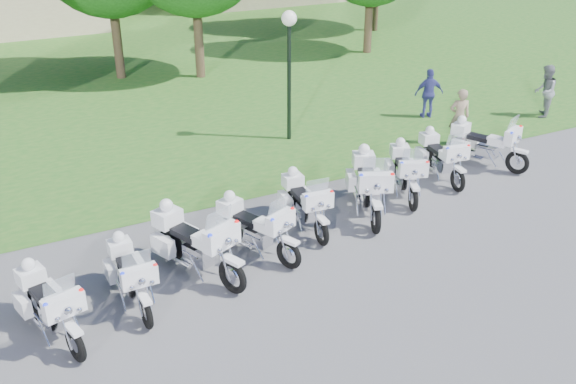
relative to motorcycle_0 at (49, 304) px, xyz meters
name	(u,v)px	position (x,y,z in m)	size (l,w,h in m)	color
ground	(338,248)	(5.88, 0.25, -0.62)	(100.00, 100.00, 0.00)	#5D5D63
grass_lawn	(87,23)	(5.88, 27.25, -0.61)	(100.00, 48.00, 0.01)	#23641F
motorcycle_0	(49,304)	(0.00, 0.00, 0.00)	(1.08, 2.15, 1.47)	black
motorcycle_1	(131,274)	(1.48, 0.34, -0.03)	(0.70, 2.11, 1.41)	black
motorcycle_2	(194,242)	(2.86, 0.73, 0.09)	(1.42, 2.38, 1.69)	black
motorcycle_3	(254,226)	(4.22, 0.89, 0.01)	(1.28, 2.11, 1.51)	black
motorcycle_4	(305,202)	(5.71, 1.46, -0.01)	(0.80, 2.17, 1.46)	black
motorcycle_5	(368,184)	(7.40, 1.44, 0.09)	(1.46, 2.37, 1.70)	black
motorcycle_6	(405,171)	(8.74, 1.81, 0.01)	(1.28, 2.10, 1.50)	black
motorcycle_7	(441,156)	(10.16, 2.20, -0.01)	(0.93, 2.16, 1.46)	black
motorcycle_8	(484,143)	(11.76, 2.32, 0.03)	(1.35, 2.16, 1.55)	black
lamp_post	(289,43)	(7.88, 6.50, 2.31)	(0.44, 0.44, 3.84)	black
bystander_a	(459,117)	(12.15, 3.86, 0.23)	(0.62, 0.41, 1.70)	gray
bystander_b	(545,91)	(16.33, 4.54, 0.25)	(0.84, 0.66, 1.73)	slate
bystander_c	(429,94)	(12.88, 6.21, 0.20)	(0.95, 0.40, 1.63)	#3A3C8C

